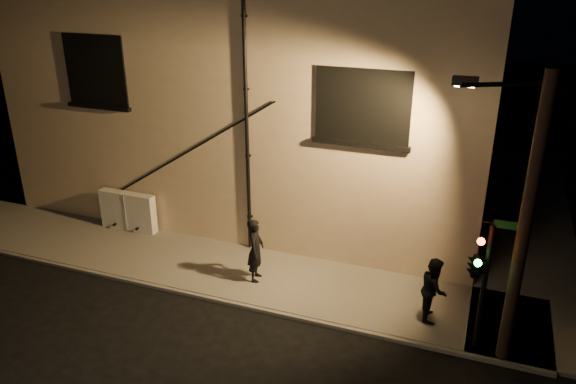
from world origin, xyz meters
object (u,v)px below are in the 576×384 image
at_px(pedestrian_b, 434,289).
at_px(streetlamp_pole, 520,217).
at_px(pedestrian_a, 256,250).
at_px(traffic_signal, 478,264).
at_px(utility_cabinet, 128,211).

xyz_separation_m(pedestrian_b, streetlamp_pole, (1.63, -0.89, 2.65)).
bearing_deg(pedestrian_b, pedestrian_a, 81.23).
distance_m(pedestrian_b, streetlamp_pole, 3.23).
bearing_deg(pedestrian_b, streetlamp_pole, -125.66).
bearing_deg(pedestrian_a, traffic_signal, -110.85).
bearing_deg(utility_cabinet, pedestrian_b, -8.89).
distance_m(pedestrian_a, traffic_signal, 6.11).
bearing_deg(pedestrian_a, streetlamp_pole, -109.64).
xyz_separation_m(utility_cabinet, pedestrian_a, (5.34, -1.47, 0.27)).
distance_m(utility_cabinet, streetlamp_pole, 12.50).
bearing_deg(streetlamp_pole, pedestrian_a, 171.11).
height_order(utility_cabinet, pedestrian_a, pedestrian_a).
bearing_deg(utility_cabinet, traffic_signal, -12.64).
height_order(utility_cabinet, streetlamp_pole, streetlamp_pole).
relative_size(utility_cabinet, pedestrian_a, 1.08).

